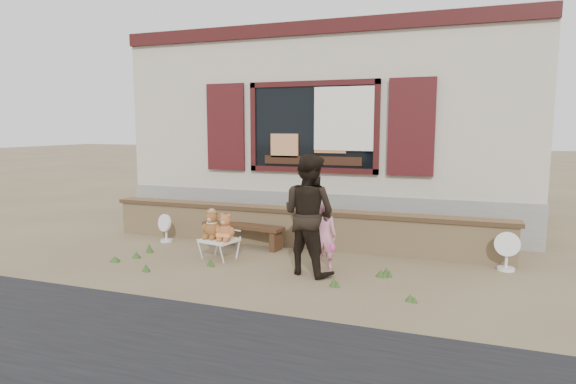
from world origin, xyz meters
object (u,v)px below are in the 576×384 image
at_px(adult, 309,214).
at_px(teddy_bear_left, 212,224).
at_px(folding_chair, 219,241).
at_px(child, 324,236).
at_px(teddy_bear_right, 226,227).
at_px(bench, 243,230).

bearing_deg(adult, teddy_bear_left, 9.91).
relative_size(folding_chair, child, 0.61).
distance_m(folding_chair, teddy_bear_right, 0.28).
bearing_deg(folding_chair, teddy_bear_right, 0.00).
bearing_deg(folding_chair, adult, 4.23).
height_order(folding_chair, child, child).
bearing_deg(child, teddy_bear_right, -0.37).
distance_m(bench, child, 1.87).
xyz_separation_m(teddy_bear_left, child, (1.82, 0.02, -0.05)).
height_order(bench, teddy_bear_left, teddy_bear_left).
distance_m(bench, adult, 1.96).
xyz_separation_m(teddy_bear_left, teddy_bear_right, (0.27, -0.06, -0.01)).
distance_m(folding_chair, teddy_bear_left, 0.29).
relative_size(folding_chair, teddy_bear_right, 1.41).
bearing_deg(teddy_bear_right, folding_chair, -180.00).
bearing_deg(folding_chair, bench, 102.65).
bearing_deg(bench, adult, -27.34).
distance_m(teddy_bear_right, child, 1.55).
xyz_separation_m(bench, folding_chair, (-0.01, -0.85, 0.00)).
distance_m(folding_chair, adult, 1.66).
height_order(bench, child, child).
bearing_deg(adult, folding_chair, 10.26).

